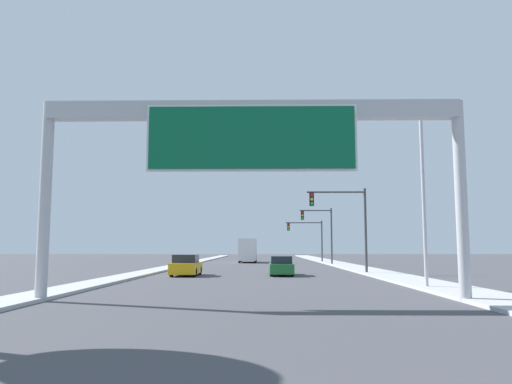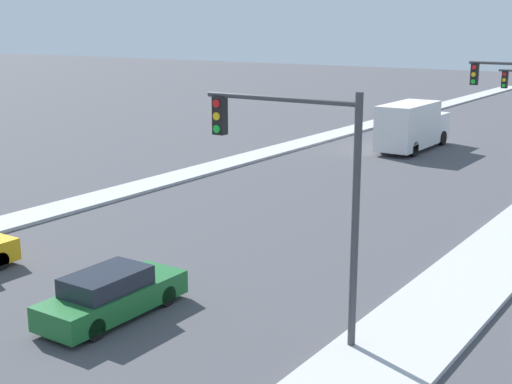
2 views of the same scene
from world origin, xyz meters
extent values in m
cube|color=#B5B5B5|center=(-9.00, 60.00, 0.07)|extent=(2.00, 120.00, 0.15)
cube|color=#1E662D|center=(1.75, 36.09, 0.53)|extent=(1.72, 4.73, 0.71)
cube|color=#1E232D|center=(1.75, 35.85, 1.16)|extent=(1.51, 2.46, 0.54)
cylinder|color=black|center=(1.00, 37.55, 0.32)|extent=(0.22, 0.64, 0.64)
cylinder|color=black|center=(2.50, 37.55, 0.32)|extent=(0.22, 0.64, 0.64)
cylinder|color=black|center=(1.00, 34.62, 0.32)|extent=(0.22, 0.64, 0.64)
cylinder|color=black|center=(2.50, 34.62, 0.32)|extent=(0.22, 0.64, 0.64)
cylinder|color=black|center=(-4.42, 36.75, 0.32)|extent=(0.22, 0.64, 0.64)
cube|color=white|center=(-1.75, 70.53, 1.24)|extent=(2.17, 2.21, 1.88)
cube|color=silver|center=(-1.75, 66.59, 1.75)|extent=(2.36, 5.68, 2.91)
cylinder|color=black|center=(-2.79, 70.42, 0.50)|extent=(0.28, 1.00, 1.00)
cylinder|color=black|center=(-0.71, 70.42, 0.50)|extent=(0.28, 1.00, 1.00)
cylinder|color=black|center=(-2.79, 65.17, 0.50)|extent=(0.28, 1.00, 1.00)
cylinder|color=black|center=(-0.71, 65.17, 0.50)|extent=(0.28, 1.00, 1.00)
cylinder|color=#3D3D3F|center=(8.50, 38.00, 3.37)|extent=(0.20, 0.20, 6.75)
cylinder|color=#3D3D3F|center=(6.20, 38.00, 6.45)|extent=(4.59, 0.14, 0.14)
cube|color=black|center=(4.27, 38.00, 5.87)|extent=(0.35, 0.28, 1.05)
cylinder|color=red|center=(4.27, 37.84, 6.22)|extent=(0.22, 0.04, 0.22)
cylinder|color=yellow|center=(4.27, 37.84, 5.87)|extent=(0.22, 0.04, 0.22)
cylinder|color=green|center=(4.27, 37.84, 5.52)|extent=(0.22, 0.04, 0.22)
cylinder|color=#3D3D3F|center=(6.63, 58.00, 6.44)|extent=(3.73, 0.14, 0.14)
cube|color=black|center=(5.06, 58.00, 5.87)|extent=(0.35, 0.28, 1.05)
cylinder|color=red|center=(5.06, 57.84, 6.22)|extent=(0.22, 0.04, 0.22)
cylinder|color=yellow|center=(5.06, 57.84, 5.87)|extent=(0.22, 0.04, 0.22)
cylinder|color=green|center=(5.06, 57.84, 5.52)|extent=(0.22, 0.04, 0.22)
cube|color=black|center=(3.88, 68.00, 4.90)|extent=(0.35, 0.28, 1.05)
cylinder|color=red|center=(3.88, 67.84, 5.25)|extent=(0.22, 0.04, 0.22)
cylinder|color=yellow|center=(3.88, 67.84, 4.90)|extent=(0.22, 0.04, 0.22)
cylinder|color=green|center=(3.88, 67.84, 4.55)|extent=(0.22, 0.04, 0.22)
camera|label=1|loc=(0.48, -1.52, 2.09)|focal=35.00mm
camera|label=2|loc=(16.10, 22.30, 8.39)|focal=50.00mm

